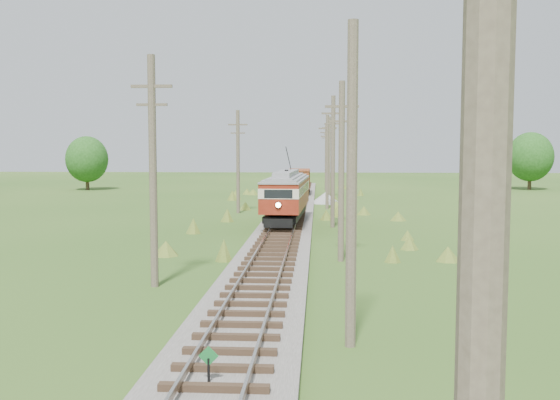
# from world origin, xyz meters

# --- Properties ---
(railbed_main) EXTENTS (3.60, 96.00, 0.57)m
(railbed_main) POSITION_xyz_m (0.00, 34.00, 0.19)
(railbed_main) COLOR #605B54
(railbed_main) RESTS_ON ground
(switch_marker) EXTENTS (0.45, 0.06, 1.08)m
(switch_marker) POSITION_xyz_m (-0.20, 1.50, 0.63)
(switch_marker) COLOR black
(switch_marker) RESTS_ON ground
(streetcar) EXTENTS (2.99, 11.02, 5.00)m
(streetcar) POSITION_xyz_m (-0.00, 31.31, 2.39)
(streetcar) COLOR black
(streetcar) RESTS_ON ground
(gondola) EXTENTS (2.47, 7.46, 2.47)m
(gondola) POSITION_xyz_m (0.00, 59.49, 1.90)
(gondola) COLOR black
(gondola) RESTS_ON ground
(gravel_pile) EXTENTS (3.04, 3.23, 1.11)m
(gravel_pile) POSITION_xyz_m (3.03, 49.74, 0.52)
(gravel_pile) COLOR gray
(gravel_pile) RESTS_ON ground
(utility_pole_r_0) EXTENTS (1.60, 0.30, 8.50)m
(utility_pole_r_0) POSITION_xyz_m (3.20, -8.00, 4.37)
(utility_pole_r_0) COLOR brown
(utility_pole_r_0) RESTS_ON ground
(utility_pole_r_1) EXTENTS (0.30, 0.30, 8.80)m
(utility_pole_r_1) POSITION_xyz_m (3.10, 5.00, 4.40)
(utility_pole_r_1) COLOR brown
(utility_pole_r_1) RESTS_ON ground
(utility_pole_r_2) EXTENTS (1.60, 0.30, 8.60)m
(utility_pole_r_2) POSITION_xyz_m (3.30, 18.00, 4.42)
(utility_pole_r_2) COLOR brown
(utility_pole_r_2) RESTS_ON ground
(utility_pole_r_3) EXTENTS (1.60, 0.30, 9.00)m
(utility_pole_r_3) POSITION_xyz_m (3.20, 31.00, 4.63)
(utility_pole_r_3) COLOR brown
(utility_pole_r_3) RESTS_ON ground
(utility_pole_r_4) EXTENTS (1.60, 0.30, 8.40)m
(utility_pole_r_4) POSITION_xyz_m (3.00, 44.00, 4.32)
(utility_pole_r_4) COLOR brown
(utility_pole_r_4) RESTS_ON ground
(utility_pole_r_5) EXTENTS (1.60, 0.30, 8.90)m
(utility_pole_r_5) POSITION_xyz_m (3.40, 57.00, 4.58)
(utility_pole_r_5) COLOR brown
(utility_pole_r_5) RESTS_ON ground
(utility_pole_r_6) EXTENTS (1.60, 0.30, 8.70)m
(utility_pole_r_6) POSITION_xyz_m (3.20, 70.00, 4.47)
(utility_pole_r_6) COLOR brown
(utility_pole_r_6) RESTS_ON ground
(utility_pole_l_a) EXTENTS (1.60, 0.30, 9.00)m
(utility_pole_l_a) POSITION_xyz_m (-4.20, 12.00, 4.63)
(utility_pole_l_a) COLOR brown
(utility_pole_l_a) RESTS_ON ground
(utility_pole_l_b) EXTENTS (1.60, 0.30, 8.60)m
(utility_pole_l_b) POSITION_xyz_m (-4.50, 40.00, 4.42)
(utility_pole_l_b) COLOR brown
(utility_pole_l_b) RESTS_ON ground
(tree_mid_a) EXTENTS (5.46, 5.46, 7.03)m
(tree_mid_a) POSITION_xyz_m (-28.00, 68.00, 4.02)
(tree_mid_a) COLOR #38281C
(tree_mid_a) RESTS_ON ground
(tree_mid_b) EXTENTS (5.88, 5.88, 7.57)m
(tree_mid_b) POSITION_xyz_m (30.00, 72.00, 4.33)
(tree_mid_b) COLOR #38281C
(tree_mid_b) RESTS_ON ground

